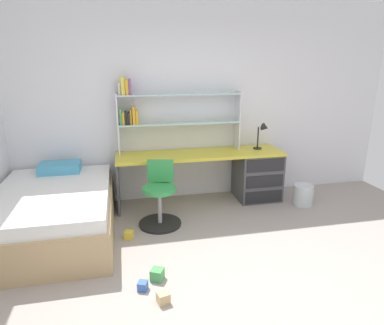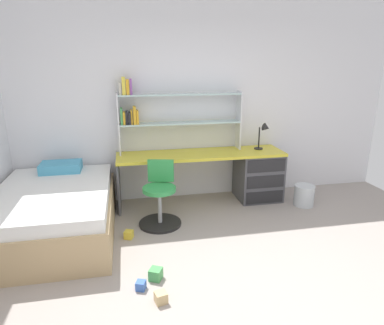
{
  "view_description": "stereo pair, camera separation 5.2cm",
  "coord_description": "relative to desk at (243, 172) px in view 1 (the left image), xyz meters",
  "views": [
    {
      "loc": [
        -0.99,
        -2.19,
        1.92
      ],
      "look_at": [
        -0.21,
        1.46,
        0.81
      ],
      "focal_mm": 31.58,
      "sensor_mm": 36.0,
      "label": 1
    },
    {
      "loc": [
        -0.94,
        -2.2,
        1.92
      ],
      "look_at": [
        -0.21,
        1.46,
        0.81
      ],
      "focal_mm": 31.58,
      "sensor_mm": 36.0,
      "label": 2
    }
  ],
  "objects": [
    {
      "name": "ground_plane",
      "position": [
        -0.68,
        -2.15,
        -0.42
      ],
      "size": [
        5.9,
        5.92,
        0.02
      ],
      "primitive_type": "cube",
      "color": "#9E938C"
    },
    {
      "name": "toy_block_green_3",
      "position": [
        -1.42,
        -1.66,
        -0.36
      ],
      "size": [
        0.14,
        0.14,
        0.11
      ],
      "primitive_type": "cube",
      "rotation": [
        0.0,
        0.0,
        2.67
      ],
      "color": "#479E51",
      "rests_on": "ground_plane"
    },
    {
      "name": "toy_block_natural_2",
      "position": [
        -1.41,
        -1.99,
        -0.36
      ],
      "size": [
        0.12,
        0.12,
        0.1
      ],
      "primitive_type": "cube",
      "rotation": [
        0.0,
        0.0,
        0.24
      ],
      "color": "tan",
      "rests_on": "ground_plane"
    },
    {
      "name": "toy_block_yellow_0",
      "position": [
        -1.65,
        -0.85,
        -0.36
      ],
      "size": [
        0.12,
        0.12,
        0.09
      ],
      "primitive_type": "cube",
      "rotation": [
        0.0,
        0.0,
        2.77
      ],
      "color": "gold",
      "rests_on": "ground_plane"
    },
    {
      "name": "room_shell",
      "position": [
        -1.92,
        -0.91,
        0.97
      ],
      "size": [
        5.9,
        5.92,
        2.77
      ],
      "color": "silver",
      "rests_on": "ground_plane"
    },
    {
      "name": "toy_block_blue_1",
      "position": [
        -1.56,
        -1.78,
        -0.37
      ],
      "size": [
        0.1,
        0.1,
        0.08
      ],
      "primitive_type": "cube",
      "rotation": [
        0.0,
        0.0,
        2.78
      ],
      "color": "#3860B7",
      "rests_on": "ground_plane"
    },
    {
      "name": "waste_bin",
      "position": [
        0.76,
        -0.38,
        -0.26
      ],
      "size": [
        0.27,
        0.27,
        0.29
      ],
      "primitive_type": "cylinder",
      "color": "silver",
      "rests_on": "ground_plane"
    },
    {
      "name": "desk",
      "position": [
        0.0,
        0.0,
        0.0
      ],
      "size": [
        2.29,
        0.57,
        0.73
      ],
      "color": "gold",
      "rests_on": "ground_plane"
    },
    {
      "name": "bookshelf_hutch",
      "position": [
        -1.1,
        0.17,
        0.89
      ],
      "size": [
        1.68,
        0.22,
        1.01
      ],
      "color": "silver",
      "rests_on": "desk"
    },
    {
      "name": "bed_platform",
      "position": [
        -2.46,
        -0.61,
        -0.13
      ],
      "size": [
        1.29,
        1.82,
        0.69
      ],
      "color": "tan",
      "rests_on": "ground_plane"
    },
    {
      "name": "swivel_chair",
      "position": [
        -1.26,
        -0.55,
        -0.1
      ],
      "size": [
        0.52,
        0.52,
        0.78
      ],
      "color": "black",
      "rests_on": "ground_plane"
    },
    {
      "name": "desk_lamp",
      "position": [
        0.29,
        0.02,
        0.57
      ],
      "size": [
        0.2,
        0.17,
        0.38
      ],
      "color": "black",
      "rests_on": "desk"
    }
  ]
}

